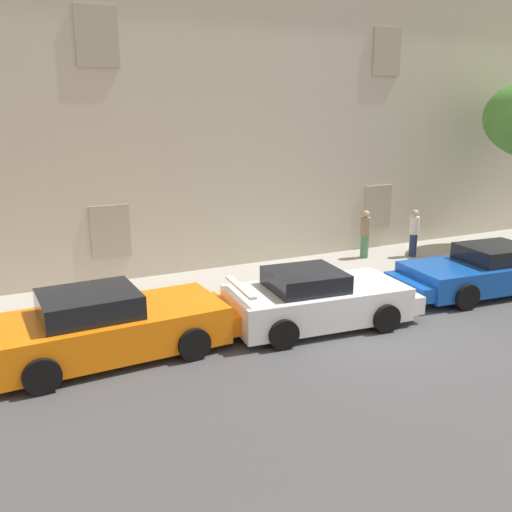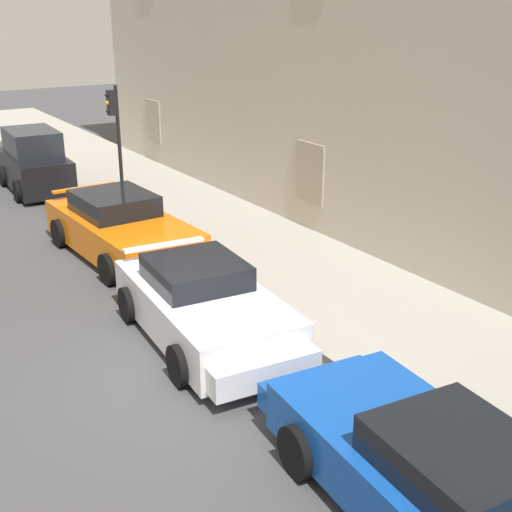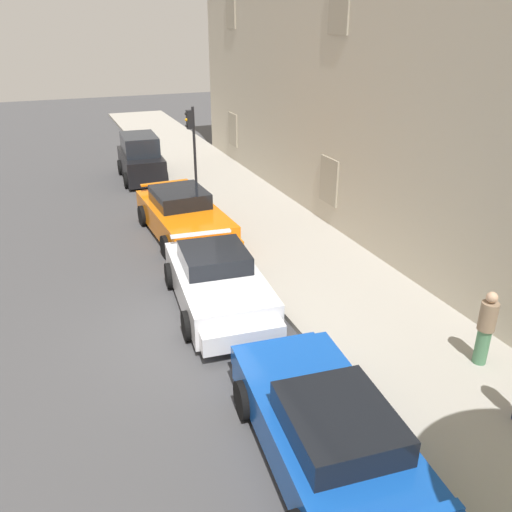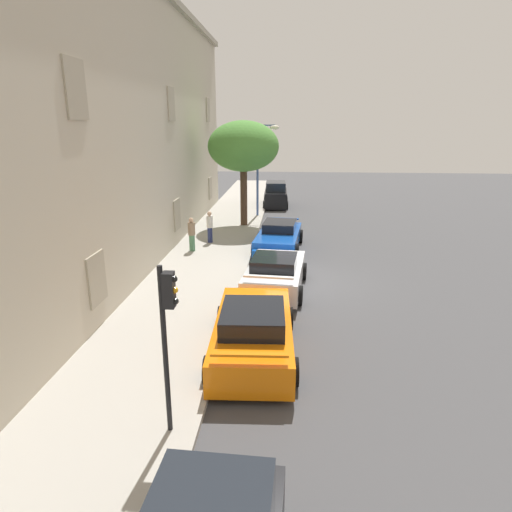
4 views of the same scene
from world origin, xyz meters
name	(u,v)px [view 2 (image 2 of 4)]	position (x,y,z in m)	size (l,w,h in m)	color
ground_plane	(186,374)	(0.00, 0.00, 0.00)	(80.00, 80.00, 0.00)	#444447
sidewalk	(375,313)	(0.00, 4.00, 0.07)	(60.00, 3.82, 0.14)	#A8A399
sportscar_red_lead	(125,232)	(-5.52, 1.28, 0.63)	(5.19, 2.36, 1.43)	orange
sportscar_yellow_flank	(208,310)	(-0.82, 0.85, 0.60)	(4.61, 2.42, 1.36)	white
sportscar_white_middle	(426,469)	(4.28, 0.89, 0.59)	(5.04, 2.42, 1.31)	#144CB2
hatchback_parked	(35,163)	(-12.72, 1.24, 0.87)	(3.71, 1.90, 1.92)	black
traffic_light	(115,126)	(-9.03, 2.56, 2.45)	(0.22, 0.36, 3.38)	black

